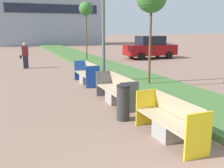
% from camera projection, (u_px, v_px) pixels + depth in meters
% --- Properties ---
extents(planter_grass_strip, '(2.80, 120.00, 0.18)m').
position_uv_depth(planter_grass_strip, '(115.00, 71.00, 14.78)').
color(planter_grass_strip, '#426B33').
rests_on(planter_grass_strip, ground).
extents(building_backdrop, '(15.04, 5.45, 9.22)m').
position_uv_depth(building_backdrop, '(50.00, 13.00, 38.65)').
color(building_backdrop, '#939EAD').
rests_on(building_backdrop, ground).
extents(bench_yellow_frame, '(0.65, 2.06, 0.94)m').
position_uv_depth(bench_yellow_frame, '(170.00, 123.00, 5.99)').
color(bench_yellow_frame, gray).
rests_on(bench_yellow_frame, ground).
extents(bench_grey_frame, '(0.65, 2.22, 0.94)m').
position_uv_depth(bench_grey_frame, '(116.00, 92.00, 8.87)').
color(bench_grey_frame, gray).
rests_on(bench_grey_frame, ground).
extents(bench_blue_frame, '(0.65, 2.00, 0.94)m').
position_uv_depth(bench_blue_frame, '(87.00, 75.00, 12.00)').
color(bench_blue_frame, gray).
rests_on(bench_blue_frame, ground).
extents(litter_bin, '(0.38, 0.38, 0.99)m').
position_uv_depth(litter_bin, '(123.00, 103.00, 7.19)').
color(litter_bin, '#2D2D30').
rests_on(litter_bin, ground).
extents(sapling_tree_far, '(1.00, 1.00, 4.37)m').
position_uv_depth(sapling_tree_far, '(86.00, 10.00, 18.94)').
color(sapling_tree_far, brown).
rests_on(sapling_tree_far, ground).
extents(pedestrian_walking, '(0.53, 0.24, 1.61)m').
position_uv_depth(pedestrian_walking, '(25.00, 55.00, 16.34)').
color(pedestrian_walking, '#232633').
rests_on(pedestrian_walking, ground).
extents(parked_car_distant, '(4.24, 2.00, 1.86)m').
position_uv_depth(parked_car_distant, '(150.00, 47.00, 21.58)').
color(parked_car_distant, maroon).
rests_on(parked_car_distant, ground).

